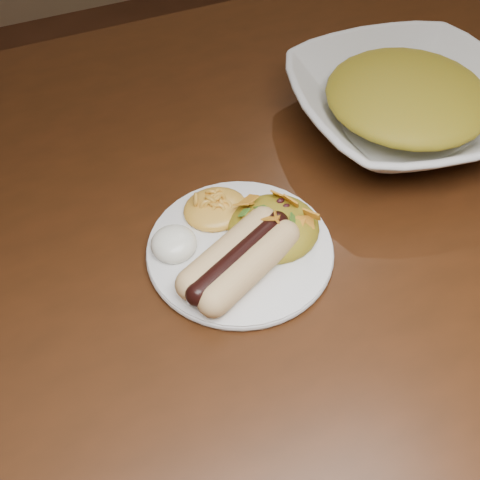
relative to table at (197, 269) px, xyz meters
name	(u,v)px	position (x,y,z in m)	size (l,w,h in m)	color
floor	(215,452)	(0.00, 0.00, -0.66)	(4.00, 4.00, 0.00)	brown
table	(197,269)	(0.00, 0.00, 0.00)	(1.60, 0.90, 0.75)	#37190A
plate	(240,249)	(0.03, -0.07, 0.10)	(0.20, 0.20, 0.01)	white
hotdog	(240,258)	(0.02, -0.09, 0.12)	(0.12, 0.11, 0.03)	#DEC67E
mac_and_cheese	(215,203)	(0.03, -0.01, 0.12)	(0.07, 0.07, 0.03)	gold
sour_cream	(173,240)	(-0.03, -0.04, 0.12)	(0.05, 0.05, 0.03)	white
taco_salad	(274,221)	(0.07, -0.06, 0.12)	(0.10, 0.10, 0.04)	#B26D08
serving_bowl	(405,107)	(0.31, 0.04, 0.13)	(0.29, 0.29, 0.07)	white
bowl_filling	(407,97)	(0.31, 0.04, 0.14)	(0.21, 0.21, 0.05)	#B26D08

